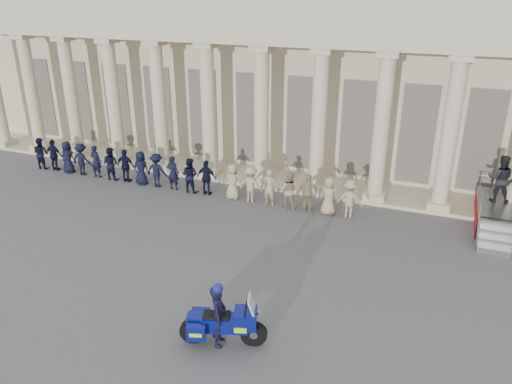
% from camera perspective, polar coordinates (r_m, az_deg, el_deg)
% --- Properties ---
extents(ground, '(90.00, 90.00, 0.00)m').
position_cam_1_polar(ground, '(16.19, -5.38, -9.71)').
color(ground, '#48484B').
rests_on(ground, ground).
extents(building, '(40.00, 12.50, 9.00)m').
position_cam_1_polar(building, '(27.88, 8.35, 14.03)').
color(building, tan).
rests_on(building, ground).
extents(officer_rank, '(16.48, 0.60, 1.59)m').
position_cam_1_polar(officer_rank, '(22.58, -8.91, 2.11)').
color(officer_rank, black).
rests_on(officer_rank, ground).
extents(motorcycle, '(2.21, 1.23, 1.46)m').
position_cam_1_polar(motorcycle, '(13.21, -3.70, -14.75)').
color(motorcycle, black).
rests_on(motorcycle, ground).
extents(rider, '(0.59, 0.73, 1.82)m').
position_cam_1_polar(rider, '(13.06, -4.30, -13.78)').
color(rider, black).
rests_on(rider, ground).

